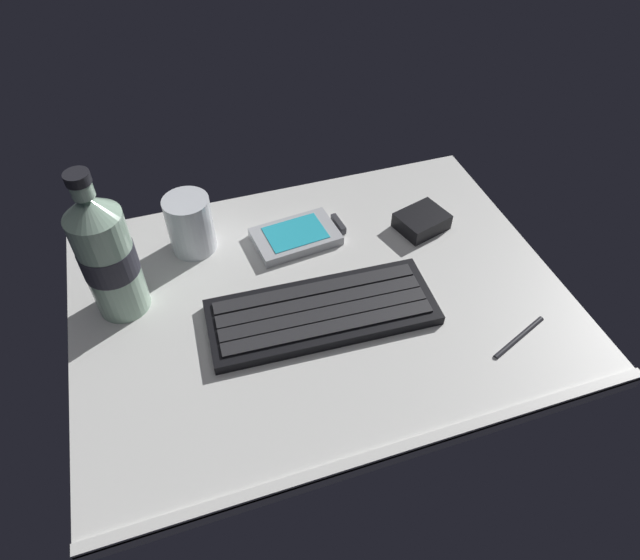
{
  "coord_description": "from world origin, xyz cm",
  "views": [
    {
      "loc": [
        -15.32,
        -47.07,
        55.06
      ],
      "look_at": [
        0.0,
        0.0,
        3.0
      ],
      "focal_mm": 31.27,
      "sensor_mm": 36.0,
      "label": 1
    }
  ],
  "objects_px": {
    "water_bottle": "(107,255)",
    "charger_block": "(422,221)",
    "keyboard": "(322,312)",
    "stylus_pen": "(520,336)",
    "handheld_device": "(300,235)",
    "juice_cup": "(191,226)"
  },
  "relations": [
    {
      "from": "keyboard",
      "to": "handheld_device",
      "type": "relative_size",
      "value": 2.21
    },
    {
      "from": "handheld_device",
      "to": "water_bottle",
      "type": "relative_size",
      "value": 0.64
    },
    {
      "from": "juice_cup",
      "to": "water_bottle",
      "type": "distance_m",
      "value": 0.14
    },
    {
      "from": "water_bottle",
      "to": "charger_block",
      "type": "relative_size",
      "value": 2.97
    },
    {
      "from": "juice_cup",
      "to": "handheld_device",
      "type": "bearing_deg",
      "value": -11.82
    },
    {
      "from": "keyboard",
      "to": "water_bottle",
      "type": "distance_m",
      "value": 0.27
    },
    {
      "from": "keyboard",
      "to": "charger_block",
      "type": "relative_size",
      "value": 4.21
    },
    {
      "from": "juice_cup",
      "to": "charger_block",
      "type": "height_order",
      "value": "juice_cup"
    },
    {
      "from": "keyboard",
      "to": "juice_cup",
      "type": "distance_m",
      "value": 0.23
    },
    {
      "from": "juice_cup",
      "to": "water_bottle",
      "type": "height_order",
      "value": "water_bottle"
    },
    {
      "from": "keyboard",
      "to": "handheld_device",
      "type": "xyz_separation_m",
      "value": [
        0.01,
        0.15,
        -0.0
      ]
    },
    {
      "from": "keyboard",
      "to": "stylus_pen",
      "type": "relative_size",
      "value": 3.1
    },
    {
      "from": "handheld_device",
      "to": "stylus_pen",
      "type": "height_order",
      "value": "handheld_device"
    },
    {
      "from": "stylus_pen",
      "to": "charger_block",
      "type": "bearing_deg",
      "value": 74.51
    },
    {
      "from": "keyboard",
      "to": "water_bottle",
      "type": "xyz_separation_m",
      "value": [
        -0.24,
        0.1,
        0.08
      ]
    },
    {
      "from": "juice_cup",
      "to": "charger_block",
      "type": "relative_size",
      "value": 1.21
    },
    {
      "from": "keyboard",
      "to": "stylus_pen",
      "type": "bearing_deg",
      "value": -26.31
    },
    {
      "from": "handheld_device",
      "to": "keyboard",
      "type": "bearing_deg",
      "value": -95.71
    },
    {
      "from": "juice_cup",
      "to": "water_bottle",
      "type": "bearing_deg",
      "value": -141.63
    },
    {
      "from": "charger_block",
      "to": "handheld_device",
      "type": "bearing_deg",
      "value": 170.35
    },
    {
      "from": "charger_block",
      "to": "stylus_pen",
      "type": "bearing_deg",
      "value": -83.24
    },
    {
      "from": "water_bottle",
      "to": "handheld_device",
      "type": "bearing_deg",
      "value": 11.46
    }
  ]
}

